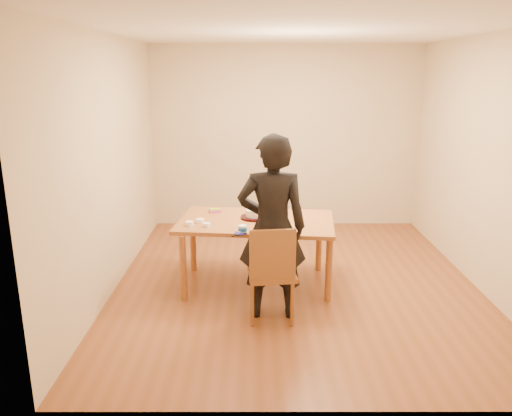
{
  "coord_description": "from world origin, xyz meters",
  "views": [
    {
      "loc": [
        -0.45,
        -5.25,
        2.31
      ],
      "look_at": [
        -0.45,
        -0.11,
        0.9
      ],
      "focal_mm": 35.0,
      "sensor_mm": 36.0,
      "label": 1
    }
  ],
  "objects_px": {
    "dining_chair": "(272,274)",
    "cake": "(255,213)",
    "cake_plate": "(255,217)",
    "person": "(272,228)",
    "dining_table": "(256,222)"
  },
  "relations": [
    {
      "from": "cake_plate",
      "to": "person",
      "type": "relative_size",
      "value": 0.17
    },
    {
      "from": "cake",
      "to": "person",
      "type": "xyz_separation_m",
      "value": [
        0.16,
        -0.8,
        0.09
      ]
    },
    {
      "from": "dining_chair",
      "to": "cake",
      "type": "height_order",
      "value": "cake"
    },
    {
      "from": "dining_table",
      "to": "cake",
      "type": "distance_m",
      "value": 0.1
    },
    {
      "from": "cake",
      "to": "person",
      "type": "height_order",
      "value": "person"
    },
    {
      "from": "dining_table",
      "to": "dining_chair",
      "type": "bearing_deg",
      "value": -73.09
    },
    {
      "from": "cake_plate",
      "to": "person",
      "type": "bearing_deg",
      "value": -78.46
    },
    {
      "from": "cake",
      "to": "person",
      "type": "bearing_deg",
      "value": -78.46
    },
    {
      "from": "person",
      "to": "cake_plate",
      "type": "bearing_deg",
      "value": -79.25
    },
    {
      "from": "cake_plate",
      "to": "person",
      "type": "xyz_separation_m",
      "value": [
        0.16,
        -0.8,
        0.13
      ]
    },
    {
      "from": "dining_table",
      "to": "dining_chair",
      "type": "relative_size",
      "value": 3.83
    },
    {
      "from": "person",
      "to": "dining_table",
      "type": "bearing_deg",
      "value": -79.17
    },
    {
      "from": "dining_table",
      "to": "cake_plate",
      "type": "bearing_deg",
      "value": 106.72
    },
    {
      "from": "dining_table",
      "to": "person",
      "type": "distance_m",
      "value": 0.76
    },
    {
      "from": "cake_plate",
      "to": "person",
      "type": "distance_m",
      "value": 0.83
    }
  ]
}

